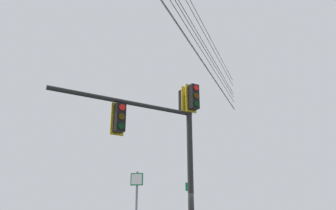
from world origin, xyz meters
The scene contains 2 objects.
signal_mast_assembly centered at (-0.46, -1.37, 4.50)m, with size 3.80×4.08×6.32m.
overhead_wire_span centered at (0.16, 0.06, 9.21)m, with size 1.75×18.66×2.55m.
Camera 1 is at (2.39, -11.57, 1.88)m, focal length 34.43 mm.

